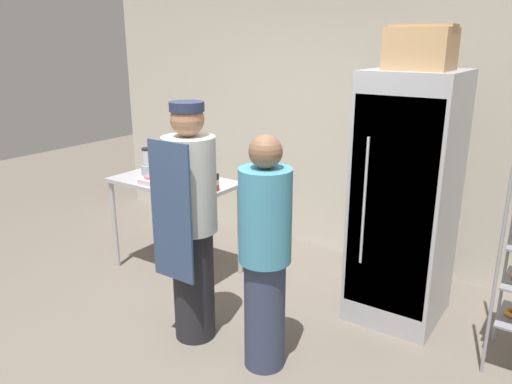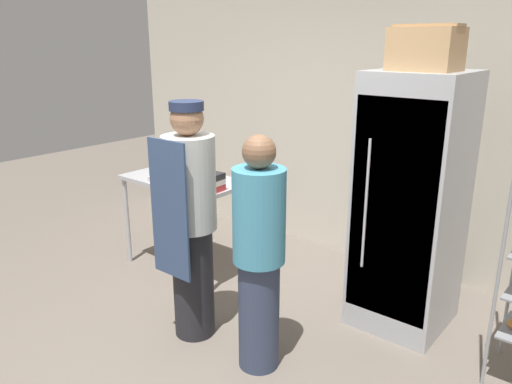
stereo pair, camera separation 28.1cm
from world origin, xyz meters
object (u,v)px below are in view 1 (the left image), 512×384
Objects in this scene: refrigerator at (405,200)px; binder_stack at (196,183)px; blender_pitcher at (148,163)px; donut_box at (159,178)px; cardboard_storage_box at (421,48)px; person_customer at (265,255)px; person_baker at (191,222)px.

refrigerator is 6.09× the size of binder_stack.
blender_pitcher is (-2.33, -0.40, 0.05)m from refrigerator.
cardboard_storage_box is (2.07, 0.48, 1.13)m from donut_box.
blender_pitcher is at bearing 157.51° from person_customer.
person_baker reaches higher than person_customer.
blender_pitcher is 2.61m from cardboard_storage_box.
binder_stack is at bearing -160.58° from refrigerator.
donut_box is 1.08m from person_baker.
person_baker is at bearing -134.30° from refrigerator.
cardboard_storage_box is at bearing 42.72° from person_baker.
person_customer is at bearing -21.07° from donut_box.
refrigerator is 2.11m from donut_box.
blender_pitcher is 0.15× the size of person_baker.
refrigerator is 6.81× the size of donut_box.
person_baker is (1.20, -0.76, -0.10)m from blender_pitcher.
refrigerator reaches higher than binder_stack.
person_customer is at bearing -117.02° from cardboard_storage_box.
cardboard_storage_box is at bearing 13.21° from donut_box.
donut_box is at bearing -166.79° from cardboard_storage_box.
person_customer reaches higher than donut_box.
blender_pitcher is at bearing -170.21° from refrigerator.
binder_stack is 0.20× the size of person_customer.
refrigerator is 1.27m from person_customer.
person_customer is (1.52, -0.59, -0.13)m from donut_box.
refrigerator is at bearing 15.63° from donut_box.
person_baker is 0.63m from person_customer.
person_customer is at bearing -28.60° from binder_stack.
cardboard_storage_box is at bearing 16.37° from binder_stack.
binder_stack is 1.25m from person_customer.
refrigerator is at bearing 66.06° from person_customer.
blender_pitcher reaches higher than binder_stack.
refrigerator is at bearing 9.79° from blender_pitcher.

